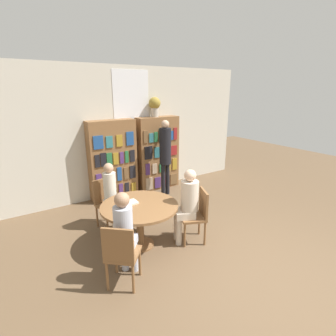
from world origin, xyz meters
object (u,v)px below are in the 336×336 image
at_px(reading_table, 140,212).
at_px(librarian_standing, 165,151).
at_px(bookshelf_right, 158,153).
at_px(seated_reader_left, 112,194).
at_px(chair_near_camera, 121,253).
at_px(bookshelf_left, 113,160).
at_px(seated_reader_back, 125,230).
at_px(flower_vase, 155,105).
at_px(chair_far_side, 197,213).
at_px(seated_reader_right, 187,201).
at_px(chair_left_side, 107,200).

height_order(reading_table, librarian_standing, librarian_standing).
distance_m(bookshelf_right, seated_reader_left, 2.27).
bearing_deg(chair_near_camera, librarian_standing, 88.78).
bearing_deg(bookshelf_left, seated_reader_back, -109.23).
bearing_deg(reading_table, seated_reader_left, 102.27).
bearing_deg(seated_reader_left, seated_reader_back, 62.88).
bearing_deg(seated_reader_left, flower_vase, -153.73).
relative_size(bookshelf_right, reading_table, 1.48).
height_order(flower_vase, librarian_standing, flower_vase).
xyz_separation_m(bookshelf_right, chair_far_side, (-0.76, -2.50, -0.40)).
distance_m(bookshelf_right, librarian_standing, 0.54).
bearing_deg(bookshelf_right, chair_near_camera, -128.74).
distance_m(reading_table, chair_far_side, 0.96).
distance_m(chair_near_camera, seated_reader_right, 1.42).
xyz_separation_m(seated_reader_right, librarian_standing, (0.82, 1.93, 0.36)).
xyz_separation_m(flower_vase, seated_reader_back, (-2.08, -2.70, -1.38)).
bearing_deg(bookshelf_left, seated_reader_left, -113.26).
distance_m(bookshelf_left, bookshelf_right, 1.21).
height_order(chair_near_camera, seated_reader_left, seated_reader_left).
relative_size(chair_near_camera, seated_reader_left, 0.73).
relative_size(flower_vase, chair_near_camera, 0.51).
distance_m(chair_left_side, seated_reader_right, 1.56).
height_order(bookshelf_left, seated_reader_left, bookshelf_left).
distance_m(flower_vase, chair_far_side, 3.05).
xyz_separation_m(chair_left_side, chair_far_side, (1.08, -1.32, 0.00)).
xyz_separation_m(flower_vase, reading_table, (-1.56, -2.12, -1.49)).
bearing_deg(bookshelf_right, chair_far_side, -106.93).
distance_m(flower_vase, seated_reader_back, 3.67).
bearing_deg(reading_table, seated_reader_right, -23.73).
height_order(bookshelf_left, chair_near_camera, bookshelf_left).
height_order(bookshelf_left, seated_reader_right, bookshelf_left).
height_order(chair_left_side, librarian_standing, librarian_standing).
height_order(chair_far_side, seated_reader_left, seated_reader_left).
relative_size(flower_vase, seated_reader_right, 0.37).
distance_m(bookshelf_right, flower_vase, 1.20).
relative_size(chair_left_side, seated_reader_left, 0.73).
height_order(bookshelf_left, librarian_standing, bookshelf_left).
xyz_separation_m(bookshelf_right, flower_vase, (-0.07, 0.00, 1.20)).
bearing_deg(bookshelf_left, bookshelf_right, 0.00).
relative_size(flower_vase, seated_reader_left, 0.37).
distance_m(bookshelf_left, chair_near_camera, 3.05).
relative_size(bookshelf_right, chair_near_camera, 2.01).
bearing_deg(bookshelf_right, seated_reader_left, -142.70).
bearing_deg(chair_left_side, bookshelf_right, -159.45).
relative_size(chair_left_side, librarian_standing, 0.50).
relative_size(chair_far_side, seated_reader_back, 0.71).
bearing_deg(flower_vase, bookshelf_right, -3.86).
bearing_deg(chair_far_side, chair_near_camera, 126.00).
xyz_separation_m(bookshelf_left, seated_reader_back, (-0.94, -2.69, -0.19)).
bearing_deg(seated_reader_back, seated_reader_left, 116.88).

